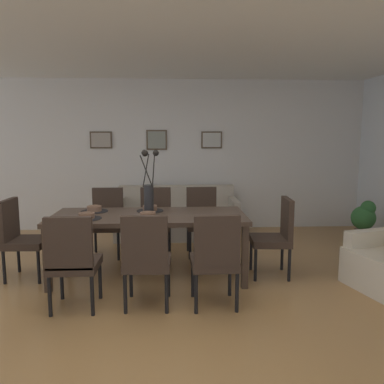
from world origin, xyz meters
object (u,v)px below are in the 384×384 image
Objects in this scene: dining_chair_far_left at (147,256)px; dining_table at (149,220)px; dining_chair_head_west at (20,235)px; centerpiece_vase at (149,190)px; dining_chair_head_east at (277,233)px; framed_picture_left at (101,140)px; dining_chair_near_right at (107,218)px; bowl_far_right at (150,208)px; framed_picture_center at (157,140)px; dining_chair_near_left at (73,258)px; sofa at (177,219)px; dining_chair_mid_left at (215,256)px; bowl_near_right at (94,208)px; bowl_far_left at (148,215)px; dining_chair_mid_right at (202,217)px; bowl_near_left at (87,215)px; dining_chair_far_right at (155,218)px; potted_plant at (364,220)px; framed_picture_right at (212,140)px.

dining_table is at bearing 91.71° from dining_chair_far_left.
centerpiece_vase is (1.48, -0.03, 0.51)m from dining_chair_head_west.
framed_picture_left is at bearing 135.26° from dining_chair_head_east.
framed_picture_left is (-0.32, 1.49, 1.06)m from dining_chair_near_right.
framed_picture_center is (0.00, 2.17, 0.79)m from bowl_far_right.
sofa is (0.99, 2.75, -0.23)m from dining_chair_near_left.
dining_chair_near_right is 5.41× the size of bowl_far_right.
sofa is (-0.33, 2.75, -0.23)m from dining_chair_mid_left.
dining_table is 0.70m from bowl_near_right.
framed_picture_center reaches higher than bowl_far_left.
framed_picture_left is (-1.63, 1.49, 1.06)m from dining_chair_mid_right.
dining_chair_mid_right is at bearing -65.48° from framed_picture_center.
dining_chair_head_west is 2.96m from dining_chair_head_east.
dining_chair_mid_right is (0.65, 1.73, 0.00)m from dining_chair_far_left.
dining_chair_near_left and dining_chair_near_right have the same top height.
bowl_near_left is 2.37m from sofa.
sofa is (1.00, 2.10, -0.50)m from bowl_near_left.
centerpiece_vase is (0.64, -0.89, 0.51)m from dining_chair_near_right.
dining_chair_far_right is 1.00m from bowl_near_right.
bowl_near_right is 0.45× the size of framed_picture_left.
bowl_far_left is at bearing -9.20° from dining_chair_head_west.
dining_chair_head_west is 4.81m from potted_plant.
dining_table is 1.11m from dining_chair_near_right.
dining_chair_head_west is at bearing 157.39° from dining_chair_mid_left.
framed_picture_center is at bearing 90.00° from dining_table.
framed_picture_right is at bearing 73.91° from dining_chair_far_left.
bowl_near_left and bowl_far_right have the same top height.
dining_chair_near_right reaches higher than dining_table.
bowl_near_right is at bearing 147.84° from bowl_far_left.
centerpiece_vase is (-0.02, 0.84, 0.51)m from dining_chair_far_left.
dining_table is 0.23m from bowl_far_right.
framed_picture_left is (-0.29, 2.59, 0.79)m from bowl_near_left.
dining_chair_near_right is at bearing 125.54° from centerpiece_vase.
framed_picture_right is at bearing 58.08° from dining_chair_far_right.
dining_chair_far_left reaches higher than bowl_near_left.
dining_chair_near_left is at bearing -101.38° from framed_picture_center.
framed_picture_right is (1.59, 1.49, 1.06)m from dining_chair_near_right.
framed_picture_center is 3.58m from potted_plant.
framed_picture_right is (0.28, 3.24, 1.06)m from dining_chair_mid_left.
dining_chair_mid_left reaches higher than bowl_near_right.
dining_chair_far_right is 0.73m from bowl_far_right.
dining_chair_near_left is 1.00× the size of dining_chair_head_west.
dining_chair_head_east is at bearing -6.40° from bowl_near_right.
bowl_near_right is (-0.69, -0.68, 0.27)m from dining_chair_far_right.
dining_chair_mid_right is at bearing 21.70° from dining_chair_head_west.
framed_picture_right is (0.95, 2.59, 0.79)m from bowl_far_left.
bowl_far_left and bowl_far_right have the same top height.
dining_chair_near_right reaches higher than sofa.
framed_picture_center is (0.00, 2.59, 0.79)m from bowl_far_left.
dining_chair_far_right is (0.03, 0.89, -0.16)m from dining_table.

